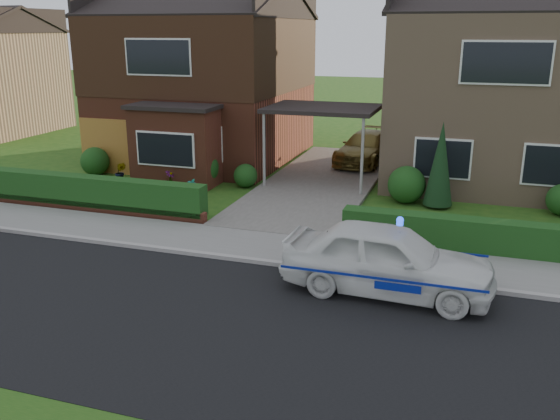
% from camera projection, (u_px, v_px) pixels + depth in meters
% --- Properties ---
extents(ground, '(120.00, 120.00, 0.00)m').
position_uv_depth(ground, '(181.00, 318.00, 11.49)').
color(ground, '#1E4E14').
rests_on(ground, ground).
extents(road, '(60.00, 6.00, 0.02)m').
position_uv_depth(road, '(181.00, 318.00, 11.49)').
color(road, black).
rests_on(road, ground).
extents(kerb, '(60.00, 0.16, 0.12)m').
position_uv_depth(kerb, '(240.00, 259.00, 14.24)').
color(kerb, '#9E9993').
rests_on(kerb, ground).
extents(sidewalk, '(60.00, 2.00, 0.10)m').
position_uv_depth(sidewalk, '(255.00, 245.00, 15.20)').
color(sidewalk, slate).
rests_on(sidewalk, ground).
extents(driveway, '(3.80, 12.00, 0.12)m').
position_uv_depth(driveway, '(321.00, 182.00, 21.47)').
color(driveway, '#666059').
rests_on(driveway, ground).
extents(house_left, '(7.50, 9.53, 7.25)m').
position_uv_depth(house_left, '(206.00, 68.00, 24.72)').
color(house_left, brown).
rests_on(house_left, ground).
extents(house_right, '(7.50, 8.06, 7.25)m').
position_uv_depth(house_right, '(499.00, 78.00, 21.40)').
color(house_right, tan).
rests_on(house_right, ground).
extents(carport_link, '(3.80, 3.00, 2.77)m').
position_uv_depth(carport_link, '(323.00, 110.00, 20.66)').
color(carport_link, black).
rests_on(carport_link, ground).
extents(garage_door, '(2.20, 0.10, 2.10)m').
position_uv_depth(garage_door, '(106.00, 146.00, 22.68)').
color(garage_door, brown).
rests_on(garage_door, ground).
extents(dwarf_wall, '(7.70, 0.25, 0.36)m').
position_uv_depth(dwarf_wall, '(90.00, 207.00, 17.98)').
color(dwarf_wall, brown).
rests_on(dwarf_wall, ground).
extents(hedge_left, '(7.50, 0.55, 0.90)m').
position_uv_depth(hedge_left, '(93.00, 211.00, 18.17)').
color(hedge_left, '#123915').
rests_on(hedge_left, ground).
extents(hedge_right, '(7.50, 0.55, 0.80)m').
position_uv_depth(hedge_right, '(492.00, 256.00, 14.63)').
color(hedge_right, '#123915').
rests_on(hedge_right, ground).
extents(shrub_left_far, '(1.08, 1.08, 1.08)m').
position_uv_depth(shrub_left_far, '(95.00, 161.00, 22.49)').
color(shrub_left_far, '#123915').
rests_on(shrub_left_far, ground).
extents(shrub_left_mid, '(1.32, 1.32, 1.32)m').
position_uv_depth(shrub_left_mid, '(200.00, 168.00, 20.94)').
color(shrub_left_mid, '#123915').
rests_on(shrub_left_mid, ground).
extents(shrub_left_near, '(0.84, 0.84, 0.84)m').
position_uv_depth(shrub_left_near, '(246.00, 176.00, 20.80)').
color(shrub_left_near, '#123915').
rests_on(shrub_left_near, ground).
extents(shrub_right_near, '(1.20, 1.20, 1.20)m').
position_uv_depth(shrub_right_near, '(407.00, 185.00, 18.90)').
color(shrub_right_near, '#123915').
rests_on(shrub_right_near, ground).
extents(conifer_a, '(0.90, 0.90, 2.60)m').
position_uv_depth(conifer_a, '(440.00, 167.00, 18.22)').
color(conifer_a, black).
rests_on(conifer_a, ground).
extents(police_car, '(4.05, 4.48, 1.66)m').
position_uv_depth(police_car, '(387.00, 259.00, 12.38)').
color(police_car, white).
rests_on(police_car, ground).
extents(driveway_car, '(2.29, 4.45, 1.23)m').
position_uv_depth(driveway_car, '(366.00, 148.00, 24.07)').
color(driveway_car, brown).
rests_on(driveway_car, driveway).
extents(potted_plant_a, '(0.46, 0.37, 0.75)m').
position_uv_depth(potted_plant_a, '(192.00, 191.00, 18.96)').
color(potted_plant_a, gray).
rests_on(potted_plant_a, ground).
extents(potted_plant_b, '(0.49, 0.43, 0.74)m').
position_uv_depth(potted_plant_b, '(121.00, 173.00, 21.45)').
color(potted_plant_b, gray).
rests_on(potted_plant_b, ground).
extents(potted_plant_c, '(0.43, 0.43, 0.70)m').
position_uv_depth(potted_plant_c, '(170.00, 182.00, 20.30)').
color(potted_plant_c, gray).
rests_on(potted_plant_c, ground).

